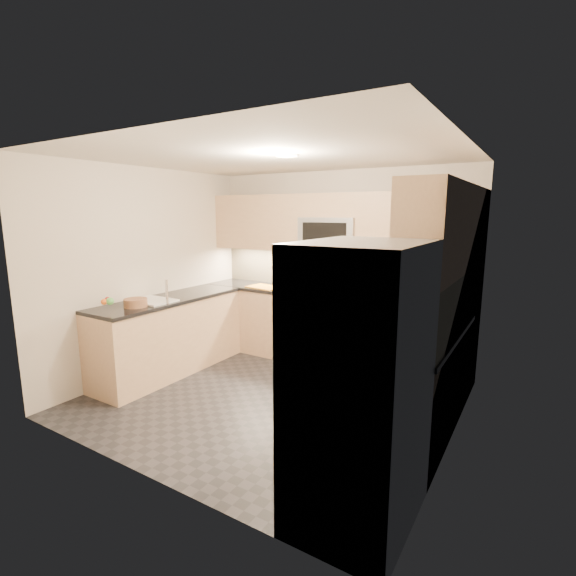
{
  "coord_description": "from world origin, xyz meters",
  "views": [
    {
      "loc": [
        2.35,
        -3.46,
        1.97
      ],
      "look_at": [
        0.0,
        0.35,
        1.15
      ],
      "focal_mm": 26.0,
      "sensor_mm": 36.0,
      "label": 1
    }
  ],
  "objects_px": {
    "cutting_board": "(265,287)",
    "gas_range": "(325,329)",
    "fruit_basket": "(136,303)",
    "refrigerator": "(360,386)",
    "microwave": "(331,233)",
    "utensil_bowl": "(458,301)"
  },
  "relations": [
    {
      "from": "refrigerator",
      "to": "fruit_basket",
      "type": "height_order",
      "value": "refrigerator"
    },
    {
      "from": "microwave",
      "to": "cutting_board",
      "type": "xyz_separation_m",
      "value": [
        -0.9,
        -0.21,
        -0.75
      ]
    },
    {
      "from": "refrigerator",
      "to": "fruit_basket",
      "type": "distance_m",
      "value": 2.94
    },
    {
      "from": "refrigerator",
      "to": "cutting_board",
      "type": "bearing_deg",
      "value": 135.1
    },
    {
      "from": "utensil_bowl",
      "to": "cutting_board",
      "type": "relative_size",
      "value": 0.56
    },
    {
      "from": "fruit_basket",
      "to": "cutting_board",
      "type": "bearing_deg",
      "value": 72.88
    },
    {
      "from": "gas_range",
      "to": "microwave",
      "type": "relative_size",
      "value": 1.2
    },
    {
      "from": "fruit_basket",
      "to": "refrigerator",
      "type": "bearing_deg",
      "value": -12.14
    },
    {
      "from": "refrigerator",
      "to": "utensil_bowl",
      "type": "height_order",
      "value": "refrigerator"
    },
    {
      "from": "cutting_board",
      "to": "fruit_basket",
      "type": "height_order",
      "value": "fruit_basket"
    },
    {
      "from": "cutting_board",
      "to": "gas_range",
      "type": "bearing_deg",
      "value": 5.47
    },
    {
      "from": "cutting_board",
      "to": "refrigerator",
      "type": "bearing_deg",
      "value": -44.9
    },
    {
      "from": "microwave",
      "to": "utensil_bowl",
      "type": "height_order",
      "value": "microwave"
    },
    {
      "from": "microwave",
      "to": "gas_range",
      "type": "bearing_deg",
      "value": -90.0
    },
    {
      "from": "gas_range",
      "to": "fruit_basket",
      "type": "distance_m",
      "value": 2.36
    },
    {
      "from": "utensil_bowl",
      "to": "cutting_board",
      "type": "distance_m",
      "value": 2.5
    },
    {
      "from": "microwave",
      "to": "refrigerator",
      "type": "height_order",
      "value": "microwave"
    },
    {
      "from": "refrigerator",
      "to": "cutting_board",
      "type": "distance_m",
      "value": 3.31
    },
    {
      "from": "gas_range",
      "to": "utensil_bowl",
      "type": "bearing_deg",
      "value": 0.28
    },
    {
      "from": "refrigerator",
      "to": "fruit_basket",
      "type": "xyz_separation_m",
      "value": [
        -2.88,
        0.62,
        0.09
      ]
    },
    {
      "from": "fruit_basket",
      "to": "gas_range",
      "type": "bearing_deg",
      "value": 51.68
    },
    {
      "from": "microwave",
      "to": "cutting_board",
      "type": "distance_m",
      "value": 1.19
    }
  ]
}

